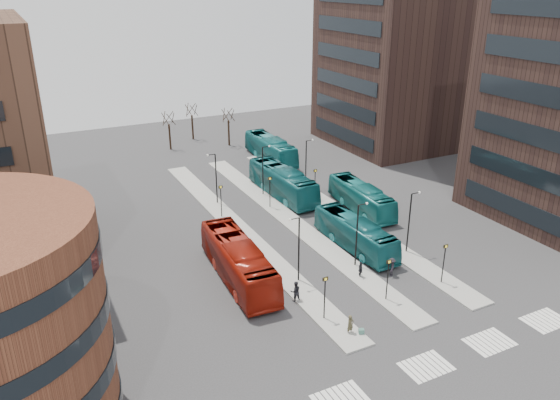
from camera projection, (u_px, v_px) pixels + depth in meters
name	position (u px, v px, depth m)	size (l,w,h in m)	color
ground	(481.00, 399.00, 34.77)	(160.00, 160.00, 0.00)	#2C2C2E
island_left	(239.00, 230.00, 57.81)	(2.50, 45.00, 0.15)	gray
island_mid	(289.00, 219.00, 60.33)	(2.50, 45.00, 0.15)	gray
island_right	(335.00, 210.00, 62.84)	(2.50, 45.00, 0.15)	gray
suitcase	(361.00, 332.00, 40.86)	(0.41, 0.33, 0.51)	navy
red_bus	(238.00, 261.00, 47.84)	(3.07, 13.12, 3.66)	maroon
teal_bus_a	(355.00, 234.00, 53.58)	(2.60, 11.12, 3.10)	#12575D
teal_bus_b	(283.00, 182.00, 66.34)	(3.03, 12.95, 3.61)	#12595E
teal_bus_c	(361.00, 197.00, 62.34)	(2.62, 11.20, 3.12)	#15686A
teal_bus_d	(270.00, 149.00, 79.42)	(2.92, 12.49, 3.48)	#166D71
traveller	(350.00, 325.00, 40.78)	(0.59, 0.38, 1.61)	#454029
commuter_a	(295.00, 291.00, 44.92)	(0.88, 0.69, 1.82)	black
commuter_b	(361.00, 270.00, 48.46)	(0.92, 0.38, 1.56)	black
commuter_c	(392.00, 267.00, 48.81)	(1.11, 0.64, 1.72)	black
crosswalk_stripes	(456.00, 355.00, 38.80)	(22.35, 2.40, 0.01)	silver
tower_far	(401.00, 47.00, 83.74)	(20.12, 20.00, 30.00)	#33211C
sign_poles	(319.00, 225.00, 53.50)	(12.45, 22.12, 3.65)	black
lamp_posts	(303.00, 195.00, 57.62)	(14.04, 20.24, 6.12)	black
bare_trees	(197.00, 128.00, 86.56)	(10.97, 8.14, 5.90)	black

